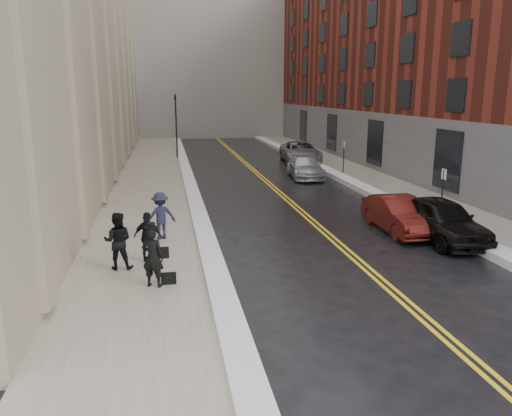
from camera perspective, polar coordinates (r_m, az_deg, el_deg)
name	(u,v)px	position (r m, az deg, el deg)	size (l,w,h in m)	color
ground	(318,316)	(12.61, 7.05, -12.10)	(160.00, 160.00, 0.00)	black
sidewalk_left	(149,193)	(27.40, -12.16, 1.73)	(4.00, 64.00, 0.15)	gray
sidewalk_right	(384,184)	(30.10, 14.47, 2.62)	(3.00, 64.00, 0.15)	gray
lane_stripe_a	(274,190)	(28.02, 2.05, 2.12)	(0.12, 64.00, 0.01)	gold
lane_stripe_b	(278,189)	(28.07, 2.53, 2.14)	(0.12, 64.00, 0.01)	gold
snow_ridge_left	(192,190)	(27.40, -7.35, 2.04)	(0.70, 60.80, 0.26)	white
snow_ridge_right	(355,184)	(29.37, 11.19, 2.68)	(0.85, 60.80, 0.30)	white
building_right	(462,39)	(40.02, 22.53, 17.42)	(14.00, 50.00, 18.00)	maroon
traffic_signal	(176,121)	(40.94, -9.12, 9.80)	(0.18, 0.15, 5.20)	black
parking_sign_near	(443,189)	(22.41, 20.55, 2.02)	(0.06, 0.35, 2.23)	black
parking_sign_far	(344,155)	(33.15, 9.99, 6.02)	(0.06, 0.35, 2.23)	black
car_black	(441,220)	(19.51, 20.41, -1.25)	(1.86, 4.62, 1.57)	black
car_maroon	(399,215)	(20.22, 16.00, -0.72)	(1.46, 4.18, 1.38)	#4B110D
car_silver_near	(305,167)	(32.06, 5.62, 4.71)	(1.92, 4.72, 1.37)	#A3A6AB
car_silver_far	(300,152)	(39.14, 5.10, 6.41)	(2.65, 5.75, 1.60)	gray
pedestrian_main	(153,257)	(13.86, -11.72, -5.53)	(0.61, 0.40, 1.67)	black
pedestrian_a	(118,241)	(15.47, -15.52, -3.64)	(0.85, 0.66, 1.74)	black
pedestrian_b	(160,216)	(18.28, -10.87, -0.87)	(1.11, 0.64, 1.71)	#1C1F33
pedestrian_c	(148,237)	(15.93, -12.23, -3.26)	(0.93, 0.39, 1.59)	black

